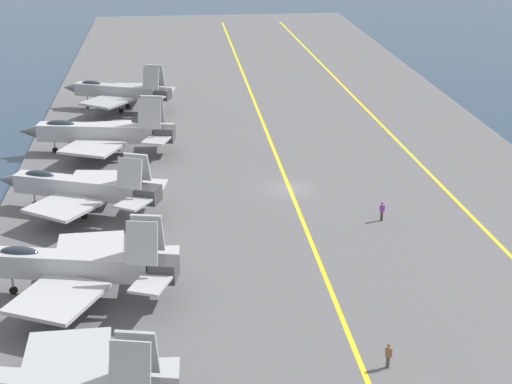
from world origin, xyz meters
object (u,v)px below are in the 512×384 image
crew_brown_vest (388,355)px  crew_purple_vest (382,210)px  parked_jet_fourth (99,133)px  parked_jet_second (74,266)px  parked_jet_fifth (118,91)px  parked_jet_third (80,188)px

crew_brown_vest → crew_purple_vest: 22.88m
parked_jet_fourth → crew_brown_vest: size_ratio=10.10×
parked_jet_second → parked_jet_fifth: size_ratio=1.05×
crew_purple_vest → crew_brown_vest: bearing=166.3°
parked_jet_fifth → crew_purple_vest: (-39.07, -25.11, -1.59)m
crew_purple_vest → parked_jet_fourth: bearing=50.8°
parked_jet_fourth → parked_jet_third: bearing=178.6°
parked_jet_second → crew_purple_vest: (11.16, -25.53, -1.59)m
parked_jet_third → parked_jet_fifth: 34.46m
parked_jet_second → crew_brown_vest: (-11.07, -20.11, -1.62)m
parked_jet_fifth → crew_brown_vest: parked_jet_fifth is taller
parked_jet_second → parked_jet_fourth: size_ratio=0.91×
parked_jet_second → parked_jet_third: bearing=4.1°
parked_jet_fourth → crew_purple_vest: size_ratio=9.80×
parked_jet_fifth → crew_brown_vest: bearing=-162.2°
parked_jet_second → parked_jet_fifth: parked_jet_second is taller
parked_jet_second → parked_jet_third: (15.81, 1.13, -0.11)m
parked_jet_third → parked_jet_second: bearing=-175.9°
parked_jet_third → parked_jet_fifth: parked_jet_fifth is taller
parked_jet_fifth → crew_brown_vest: 64.40m
crew_brown_vest → parked_jet_third: bearing=38.3°
parked_jet_second → crew_purple_vest: 27.90m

